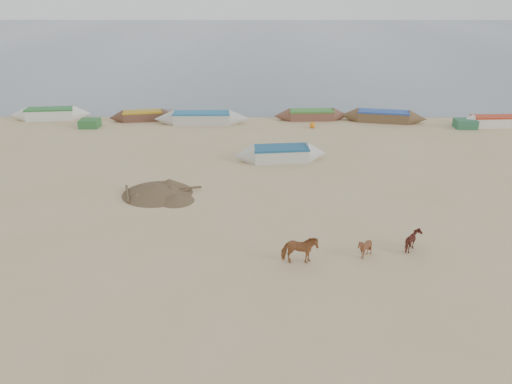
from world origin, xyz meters
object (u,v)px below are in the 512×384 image
at_px(cow_adult, 299,250).
at_px(near_canoe, 280,154).
at_px(calf_front, 365,248).
at_px(calf_right, 414,241).

relative_size(cow_adult, near_canoe, 0.25).
height_order(cow_adult, near_canoe, cow_adult).
height_order(calf_front, calf_right, calf_right).
bearing_deg(near_canoe, cow_adult, -95.67).
distance_m(calf_front, calf_right, 2.12).
height_order(cow_adult, calf_front, cow_adult).
xyz_separation_m(calf_front, calf_right, (2.04, 0.55, 0.00)).
relative_size(cow_adult, calf_front, 1.63).
bearing_deg(near_canoe, calf_right, -73.09).
distance_m(calf_right, near_canoe, 12.02).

